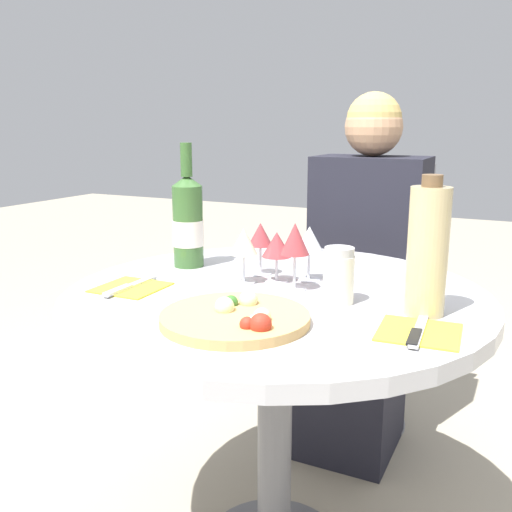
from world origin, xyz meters
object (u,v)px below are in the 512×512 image
object	(u,v)px
dining_table	(275,333)
chair_behind_diner	(371,298)
pizza_large	(237,317)
wine_bottle	(188,221)
tall_carafe	(428,250)
seated_diner	(360,290)

from	to	relation	value
dining_table	chair_behind_diner	bearing A→B (deg)	88.83
dining_table	pizza_large	distance (m)	0.27
dining_table	chair_behind_diner	xyz separation A→B (m)	(0.02, 0.82, -0.14)
dining_table	chair_behind_diner	size ratio (longest dim) A/B	1.03
wine_bottle	tall_carafe	bearing A→B (deg)	-11.48
seated_diner	tall_carafe	distance (m)	0.83
chair_behind_diner	wine_bottle	xyz separation A→B (m)	(-0.33, -0.71, 0.37)
wine_bottle	dining_table	bearing A→B (deg)	-19.95
wine_bottle	tall_carafe	size ratio (longest dim) A/B	1.17
chair_behind_diner	tall_carafe	xyz separation A→B (m)	(0.33, -0.84, 0.38)
seated_diner	wine_bottle	size ratio (longest dim) A/B	3.60
chair_behind_diner	pizza_large	world-z (taller)	chair_behind_diner
dining_table	pizza_large	bearing A→B (deg)	-84.22
seated_diner	pizza_large	distance (m)	0.94
dining_table	pizza_large	world-z (taller)	pizza_large
chair_behind_diner	tall_carafe	distance (m)	0.98
tall_carafe	seated_diner	bearing A→B (deg)	115.26
tall_carafe	wine_bottle	bearing A→B (deg)	168.52
dining_table	seated_diner	world-z (taller)	seated_diner
dining_table	chair_behind_diner	distance (m)	0.84
dining_table	tall_carafe	bearing A→B (deg)	-3.22
wine_bottle	seated_diner	bearing A→B (deg)	59.26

